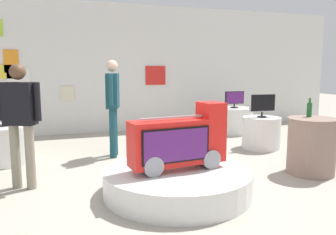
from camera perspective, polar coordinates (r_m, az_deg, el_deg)
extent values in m
plane|color=#A8A091|center=(4.51, -0.52, -11.80)|extent=(30.00, 30.00, 0.00)
cube|color=silver|center=(8.40, -9.72, 8.22)|extent=(12.79, 0.10, 3.13)
cube|color=white|center=(8.27, -24.13, 6.18)|extent=(0.48, 0.02, 0.43)
cube|color=yellow|center=(8.29, -25.88, 7.04)|extent=(0.39, 0.02, 0.30)
cube|color=red|center=(8.59, -2.13, 7.17)|extent=(0.52, 0.02, 0.47)
cube|color=beige|center=(8.25, -16.80, 3.93)|extent=(0.31, 0.02, 0.34)
cube|color=orange|center=(8.28, -25.18, 8.67)|extent=(0.30, 0.02, 0.51)
cylinder|color=silver|center=(4.26, 1.63, -10.79)|extent=(1.85, 1.85, 0.31)
cylinder|color=gray|center=(4.03, -3.36, -7.78)|extent=(0.28, 0.41, 0.24)
cylinder|color=gray|center=(4.36, 6.26, -6.59)|extent=(0.28, 0.41, 0.24)
cube|color=red|center=(4.13, 1.66, -4.15)|extent=(1.24, 0.46, 0.55)
cube|color=red|center=(4.29, 7.36, 1.31)|extent=(0.30, 0.36, 0.19)
cube|color=black|center=(3.93, 1.53, -4.78)|extent=(0.86, 0.10, 0.41)
cube|color=#561E6B|center=(3.93, 1.53, -4.78)|extent=(0.82, 0.10, 0.37)
cube|color=#B2B2B7|center=(4.07, 1.68, 0.06)|extent=(0.97, 0.13, 0.02)
cylinder|color=silver|center=(6.20, -26.13, -4.14)|extent=(0.89, 0.89, 0.62)
cylinder|color=black|center=(6.14, -26.32, -1.22)|extent=(0.20, 0.20, 0.02)
cylinder|color=black|center=(6.13, -26.35, -0.76)|extent=(0.04, 0.04, 0.08)
cube|color=silver|center=(6.11, -26.46, 1.07)|extent=(0.48, 0.07, 0.32)
cube|color=black|center=(6.09, -26.50, 1.05)|extent=(0.44, 0.04, 0.28)
cylinder|color=silver|center=(6.83, 15.60, -2.51)|extent=(0.74, 0.74, 0.62)
cylinder|color=black|center=(6.78, 15.70, 0.14)|extent=(0.17, 0.17, 0.02)
cylinder|color=black|center=(6.77, 15.72, 0.59)|extent=(0.04, 0.04, 0.09)
cube|color=silver|center=(6.75, 15.79, 2.44)|extent=(0.54, 0.09, 0.35)
cube|color=black|center=(6.73, 15.91, 2.43)|extent=(0.50, 0.06, 0.32)
cylinder|color=silver|center=(8.34, 11.16, -0.46)|extent=(0.89, 0.89, 0.62)
cylinder|color=black|center=(8.30, 11.22, 1.72)|extent=(0.18, 0.18, 0.02)
cylinder|color=black|center=(8.29, 11.23, 2.05)|extent=(0.04, 0.04, 0.08)
cube|color=black|center=(8.27, 11.26, 3.36)|extent=(0.49, 0.06, 0.30)
cube|color=#561E6B|center=(8.25, 11.35, 3.35)|extent=(0.45, 0.04, 0.27)
cylinder|color=gray|center=(5.41, 23.25, -4.49)|extent=(0.68, 0.68, 0.84)
cylinder|color=gray|center=(5.34, 23.50, -0.18)|extent=(0.71, 0.71, 0.02)
cylinder|color=#195926|center=(5.45, 22.95, 1.21)|extent=(0.07, 0.07, 0.21)
cylinder|color=#195926|center=(5.43, 23.03, 2.70)|extent=(0.03, 0.03, 0.07)
cylinder|color=gray|center=(4.80, -24.55, -6.08)|extent=(0.12, 0.12, 0.84)
cylinder|color=gray|center=(4.70, -22.44, -6.25)|extent=(0.12, 0.12, 0.84)
cube|color=black|center=(4.63, -23.99, 2.17)|extent=(0.43, 0.34, 0.54)
sphere|color=brown|center=(4.61, -24.29, 7.12)|extent=(0.20, 0.20, 0.20)
cylinder|color=black|center=(4.75, -26.52, 2.48)|extent=(0.08, 0.08, 0.49)
cylinder|color=black|center=(4.51, -21.37, 2.52)|extent=(0.08, 0.08, 0.49)
cylinder|color=#194751|center=(5.93, -9.38, -2.68)|extent=(0.12, 0.12, 0.87)
cylinder|color=#194751|center=(6.12, -9.15, -2.32)|extent=(0.12, 0.12, 0.87)
cube|color=#194751|center=(5.93, -9.43, 4.52)|extent=(0.30, 0.42, 0.60)
sphere|color=beige|center=(5.92, -9.53, 8.69)|extent=(0.20, 0.20, 0.20)
cylinder|color=#194751|center=(5.69, -9.73, 4.66)|extent=(0.08, 0.08, 0.54)
cylinder|color=#194751|center=(6.17, -9.16, 4.94)|extent=(0.08, 0.08, 0.54)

